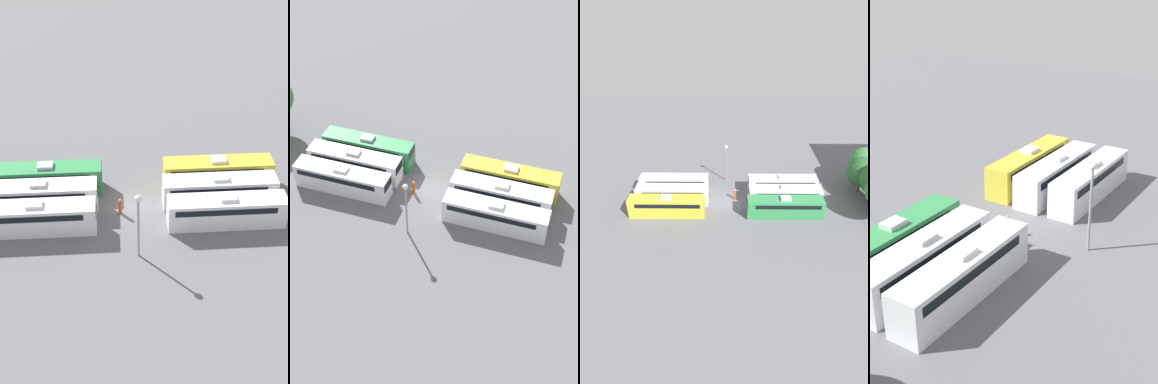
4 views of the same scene
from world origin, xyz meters
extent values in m
plane|color=slate|center=(0.00, 0.00, 0.00)|extent=(126.59, 126.59, 0.00)
cube|color=silver|center=(-3.36, -9.10, 1.54)|extent=(2.45, 11.61, 3.08)
cube|color=black|center=(-3.36, -8.81, 2.39)|extent=(2.49, 9.87, 0.68)
cube|color=black|center=(-3.36, -14.90, 2.39)|extent=(2.16, 0.08, 1.08)
cube|color=white|center=(-3.36, -9.10, 3.25)|extent=(1.20, 1.60, 0.35)
cube|color=silver|center=(-0.02, -8.96, 1.54)|extent=(2.45, 11.61, 3.08)
cube|color=black|center=(-0.02, -8.67, 2.39)|extent=(2.49, 9.87, 0.68)
cube|color=black|center=(-0.02, -14.76, 2.39)|extent=(2.16, 0.08, 1.08)
cube|color=white|center=(-0.02, -8.96, 3.25)|extent=(1.20, 1.60, 0.35)
cube|color=gold|center=(3.17, -9.32, 1.54)|extent=(2.45, 11.61, 3.08)
cube|color=black|center=(3.17, -9.03, 2.39)|extent=(2.49, 9.87, 0.68)
cube|color=black|center=(3.17, -15.12, 2.39)|extent=(2.16, 0.08, 1.08)
cube|color=white|center=(3.17, -9.32, 3.25)|extent=(1.20, 1.60, 0.35)
cube|color=silver|center=(-3.18, 9.45, 1.54)|extent=(2.45, 11.61, 3.08)
cube|color=black|center=(-3.18, 9.74, 2.39)|extent=(2.49, 9.87, 0.68)
cube|color=black|center=(-3.18, 3.65, 2.39)|extent=(2.16, 0.08, 1.08)
cube|color=white|center=(-3.18, 9.45, 3.25)|extent=(1.20, 1.60, 0.35)
cube|color=white|center=(0.11, 9.35, 1.54)|extent=(2.45, 11.61, 3.08)
cube|color=black|center=(0.11, 9.64, 2.39)|extent=(2.49, 9.87, 0.68)
cube|color=black|center=(0.11, 3.55, 2.39)|extent=(2.16, 0.08, 1.08)
cube|color=#B2B2B7|center=(0.11, 9.35, 3.25)|extent=(1.20, 1.60, 0.35)
cube|color=#338C4C|center=(3.24, 8.89, 1.54)|extent=(2.45, 11.61, 3.08)
cube|color=black|center=(3.24, 9.18, 2.39)|extent=(2.49, 9.87, 0.68)
cube|color=black|center=(3.24, 3.10, 2.39)|extent=(2.16, 0.08, 1.08)
cube|color=#B2B2B7|center=(3.24, 8.89, 3.25)|extent=(1.20, 1.60, 0.35)
cylinder|color=#CC4C19|center=(-1.13, 1.28, 0.80)|extent=(0.36, 0.36, 1.60)
sphere|color=tan|center=(-1.13, 1.28, 1.72)|extent=(0.24, 0.24, 0.24)
cylinder|color=gray|center=(-7.34, -0.22, 3.27)|extent=(0.20, 0.20, 6.54)
sphere|color=#EAE5C6|center=(-7.34, -0.22, 6.72)|extent=(0.60, 0.60, 0.60)
cylinder|color=brown|center=(-5.84, 23.63, 1.54)|extent=(0.51, 0.51, 3.07)
sphere|color=#387A3D|center=(-5.84, 23.63, 4.81)|extent=(4.97, 4.97, 4.97)
cylinder|color=brown|center=(-3.73, 22.93, 1.03)|extent=(0.54, 0.54, 2.06)
sphere|color=#28602D|center=(-3.73, 22.93, 3.92)|extent=(5.31, 5.31, 5.31)
camera|label=1|loc=(-43.10, 1.64, 34.80)|focal=50.00mm
camera|label=2|loc=(-44.82, -15.76, 43.24)|focal=50.00mm
camera|label=3|loc=(40.50, -0.09, 28.94)|focal=28.00mm
camera|label=4|loc=(-21.30, 32.11, 20.00)|focal=50.00mm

